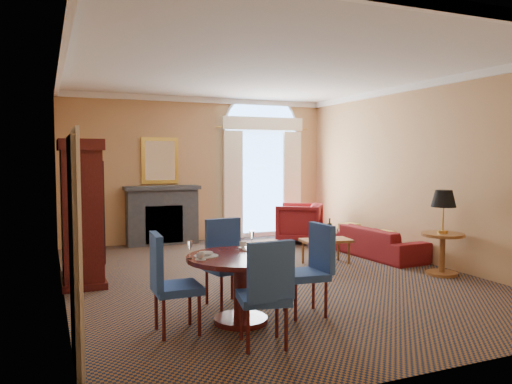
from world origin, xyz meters
name	(u,v)px	position (x,y,z in m)	size (l,w,h in m)	color
ground	(268,276)	(0.00, 0.00, 0.00)	(7.50, 7.50, 0.00)	#0F1B32
room_envelope	(251,119)	(-0.03, 0.67, 2.51)	(6.04, 7.52, 3.45)	tan
armoire	(81,215)	(-2.72, 0.69, 1.03)	(0.61, 1.08, 2.13)	#3E100E
dining_table	(241,273)	(-1.19, -1.88, 0.56)	(1.22, 1.22, 0.97)	#3E100E
dining_chair_north	(225,256)	(-1.10, -1.08, 0.62)	(0.56, 0.56, 1.08)	navy
dining_chair_south	(267,287)	(-1.24, -2.71, 0.62)	(0.57, 0.57, 1.08)	navy
dining_chair_east	(313,263)	(-0.28, -1.91, 0.62)	(0.53, 0.53, 1.08)	navy
dining_chair_west	(167,277)	(-2.04, -1.92, 0.62)	(0.51, 0.49, 1.08)	navy
sofa	(379,242)	(2.55, 0.59, 0.28)	(1.93, 0.75, 0.56)	maroon
armchair	(299,223)	(1.93, 2.62, 0.43)	(0.92, 0.95, 0.86)	maroon
coffee_table	(326,240)	(1.33, 0.46, 0.42)	(0.91, 0.58, 0.82)	brown
side_table	(443,222)	(2.60, -0.97, 0.84)	(0.67, 0.67, 1.33)	brown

